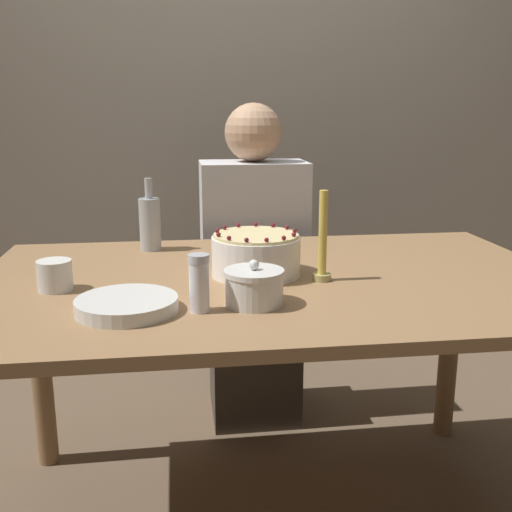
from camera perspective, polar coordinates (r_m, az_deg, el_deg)
wall_behind at (r=2.95m, az=-2.73°, el=15.40°), size 8.00×0.05×2.60m
dining_table at (r=1.66m, az=1.79°, el=-5.53°), size 1.60×1.00×0.78m
cake at (r=1.62m, az=0.00°, el=0.13°), size 0.24×0.24×0.13m
sugar_bowl at (r=1.38m, az=-0.19°, el=-2.96°), size 0.14×0.14×0.11m
sugar_shaker at (r=1.34m, az=-5.43°, el=-2.56°), size 0.05×0.05×0.13m
plate_stack at (r=1.37m, az=-12.21°, el=-4.56°), size 0.23×0.23×0.03m
candle at (r=1.57m, az=6.35°, el=1.02°), size 0.05×0.05×0.24m
bottle at (r=1.94m, az=-10.07°, el=3.13°), size 0.07×0.07×0.23m
cup at (r=1.57m, az=-18.62°, el=-1.76°), size 0.09×0.09×0.08m
person_man_blue_shirt at (r=2.36m, az=-0.23°, el=-2.82°), size 0.40×0.34×1.24m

